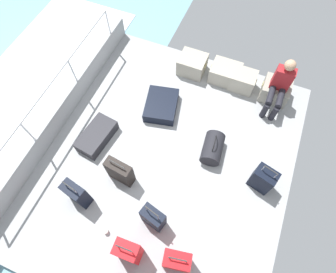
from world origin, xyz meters
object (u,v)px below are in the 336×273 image
(cargo_crate_3, at_px, (275,90))
(suitcase_7, at_px, (263,179))
(suitcase_0, at_px, (153,218))
(suitcase_4, at_px, (161,105))
(suitcase_6, at_px, (97,136))
(duffel_bag, at_px, (213,148))
(suitcase_1, at_px, (177,261))
(cargo_crate_2, at_px, (243,81))
(suitcase_3, at_px, (120,172))
(suitcase_5, at_px, (128,252))
(cargo_crate_0, at_px, (192,64))
(suitcase_2, at_px, (77,194))
(cargo_crate_1, at_px, (225,73))
(passenger_seated, at_px, (280,86))
(paper_cup, at_px, (106,231))

(cargo_crate_3, height_order, suitcase_7, suitcase_7)
(suitcase_0, distance_m, suitcase_4, 2.21)
(suitcase_6, distance_m, duffel_bag, 2.16)
(suitcase_1, relative_size, duffel_bag, 1.17)
(cargo_crate_2, bearing_deg, suitcase_3, -117.09)
(cargo_crate_2, distance_m, suitcase_5, 3.88)
(cargo_crate_0, distance_m, suitcase_0, 3.28)
(suitcase_4, xyz_separation_m, suitcase_5, (0.62, -2.67, 0.24))
(cargo_crate_0, height_order, suitcase_2, suitcase_2)
(suitcase_2, distance_m, suitcase_5, 1.26)
(suitcase_1, xyz_separation_m, suitcase_5, (-0.70, -0.16, 0.06))
(duffel_bag, bearing_deg, suitcase_0, -107.56)
(suitcase_0, bearing_deg, suitcase_2, -174.29)
(suitcase_1, bearing_deg, cargo_crate_2, 89.77)
(suitcase_3, distance_m, suitcase_4, 1.61)
(cargo_crate_1, distance_m, suitcase_0, 3.30)
(passenger_seated, relative_size, paper_cup, 10.77)
(suitcase_1, distance_m, suitcase_3, 1.66)
(suitcase_4, height_order, suitcase_7, suitcase_7)
(suitcase_6, distance_m, paper_cup, 1.73)
(cargo_crate_3, height_order, suitcase_1, suitcase_1)
(suitcase_0, xyz_separation_m, paper_cup, (-0.65, -0.45, -0.21))
(cargo_crate_1, distance_m, paper_cup, 3.84)
(suitcase_3, distance_m, suitcase_7, 2.40)
(suitcase_2, relative_size, duffel_bag, 1.23)
(cargo_crate_2, bearing_deg, duffel_bag, -93.22)
(suitcase_3, height_order, suitcase_5, suitcase_5)
(cargo_crate_2, distance_m, duffel_bag, 1.68)
(cargo_crate_0, bearing_deg, cargo_crate_3, -0.05)
(suitcase_3, relative_size, suitcase_5, 0.76)
(cargo_crate_3, distance_m, suitcase_0, 3.47)
(suitcase_6, bearing_deg, cargo_crate_3, 38.21)
(cargo_crate_2, xyz_separation_m, suitcase_2, (-1.88, -3.35, 0.10))
(passenger_seated, bearing_deg, duffel_bag, -116.94)
(suitcase_7, bearing_deg, suitcase_1, -117.09)
(cargo_crate_1, xyz_separation_m, suitcase_4, (-0.94, -1.21, -0.06))
(cargo_crate_2, bearing_deg, passenger_seated, -13.84)
(suitcase_7, bearing_deg, suitcase_3, -160.58)
(passenger_seated, distance_m, suitcase_5, 3.91)
(cargo_crate_0, distance_m, cargo_crate_1, 0.72)
(suitcase_0, xyz_separation_m, suitcase_6, (-1.60, 0.99, -0.14))
(suitcase_0, relative_size, suitcase_7, 1.05)
(cargo_crate_1, height_order, duffel_bag, duffel_bag)
(suitcase_0, relative_size, suitcase_6, 0.87)
(suitcase_3, bearing_deg, paper_cup, -79.35)
(suitcase_2, bearing_deg, cargo_crate_2, 60.72)
(suitcase_3, xyz_separation_m, suitcase_7, (2.26, 0.80, -0.02))
(suitcase_6, height_order, duffel_bag, duffel_bag)
(cargo_crate_2, height_order, suitcase_3, suitcase_3)
(suitcase_2, bearing_deg, suitcase_1, -9.37)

